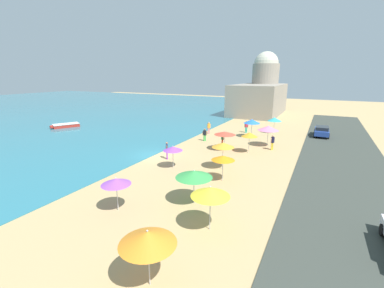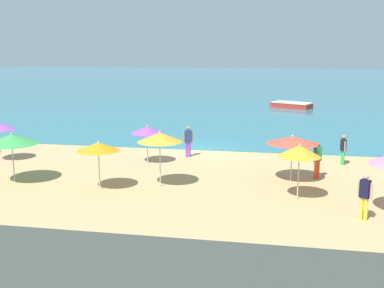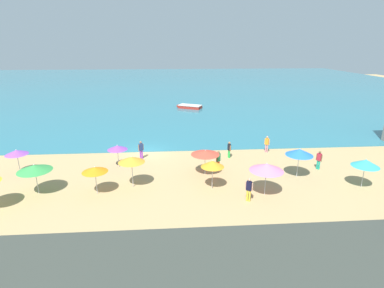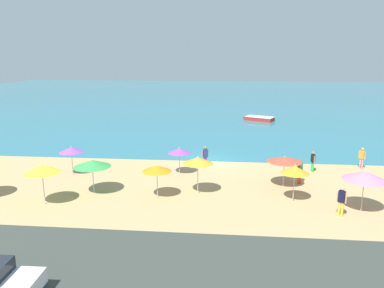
{
  "view_description": "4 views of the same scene",
  "coord_description": "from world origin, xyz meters",
  "px_view_note": "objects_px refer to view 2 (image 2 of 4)",
  "views": [
    {
      "loc": [
        -21.53,
        -15.76,
        8.4
      ],
      "look_at": [
        2.52,
        -3.37,
        1.11
      ],
      "focal_mm": 24.0,
      "sensor_mm": 36.0,
      "label": 1
    },
    {
      "loc": [
        4.92,
        -28.81,
        6.38
      ],
      "look_at": [
        0.63,
        -5.71,
        1.57
      ],
      "focal_mm": 45.0,
      "sensor_mm": 36.0,
      "label": 2
    },
    {
      "loc": [
        2.68,
        -29.71,
        10.71
      ],
      "look_at": [
        4.56,
        -3.71,
        2.01
      ],
      "focal_mm": 28.0,
      "sensor_mm": 36.0,
      "label": 3
    },
    {
      "loc": [
        1.47,
        -31.8,
        9.02
      ],
      "look_at": [
        -1.86,
        2.89,
        0.85
      ],
      "focal_mm": 35.0,
      "sensor_mm": 36.0,
      "label": 4
    }
  ],
  "objects_px": {
    "beach_umbrella_11": "(299,151)",
    "bather_2": "(365,194)",
    "beach_umbrella_10": "(160,137)",
    "beach_umbrella_4": "(292,140)",
    "beach_umbrella_3": "(147,130)",
    "bather_1": "(188,140)",
    "bather_3": "(317,158)",
    "skiff_nearshore": "(291,105)",
    "beach_umbrella_1": "(98,147)",
    "beach_umbrella_6": "(12,139)",
    "bather_5": "(343,148)"
  },
  "relations": [
    {
      "from": "beach_umbrella_11",
      "to": "bather_2",
      "type": "distance_m",
      "value": 3.33
    },
    {
      "from": "beach_umbrella_10",
      "to": "beach_umbrella_4",
      "type": "bearing_deg",
      "value": 18.61
    },
    {
      "from": "beach_umbrella_11",
      "to": "beach_umbrella_3",
      "type": "bearing_deg",
      "value": 147.87
    },
    {
      "from": "bather_1",
      "to": "bather_3",
      "type": "bearing_deg",
      "value": -25.51
    },
    {
      "from": "bather_1",
      "to": "skiff_nearshore",
      "type": "relative_size",
      "value": 0.4
    },
    {
      "from": "skiff_nearshore",
      "to": "beach_umbrella_1",
      "type": "bearing_deg",
      "value": -106.19
    },
    {
      "from": "beach_umbrella_3",
      "to": "beach_umbrella_4",
      "type": "height_order",
      "value": "beach_umbrella_4"
    },
    {
      "from": "beach_umbrella_4",
      "to": "beach_umbrella_11",
      "type": "distance_m",
      "value": 2.78
    },
    {
      "from": "beach_umbrella_1",
      "to": "beach_umbrella_10",
      "type": "relative_size",
      "value": 0.86
    },
    {
      "from": "bather_3",
      "to": "skiff_nearshore",
      "type": "distance_m",
      "value": 27.33
    },
    {
      "from": "beach_umbrella_4",
      "to": "bather_3",
      "type": "height_order",
      "value": "beach_umbrella_4"
    },
    {
      "from": "beach_umbrella_1",
      "to": "bather_3",
      "type": "bearing_deg",
      "value": 20.83
    },
    {
      "from": "beach_umbrella_6",
      "to": "beach_umbrella_11",
      "type": "distance_m",
      "value": 13.18
    },
    {
      "from": "beach_umbrella_1",
      "to": "skiff_nearshore",
      "type": "height_order",
      "value": "beach_umbrella_1"
    },
    {
      "from": "beach_umbrella_4",
      "to": "bather_3",
      "type": "distance_m",
      "value": 1.75
    },
    {
      "from": "bather_5",
      "to": "skiff_nearshore",
      "type": "height_order",
      "value": "bather_5"
    },
    {
      "from": "beach_umbrella_3",
      "to": "beach_umbrella_4",
      "type": "relative_size",
      "value": 0.88
    },
    {
      "from": "bather_5",
      "to": "skiff_nearshore",
      "type": "bearing_deg",
      "value": 95.48
    },
    {
      "from": "skiff_nearshore",
      "to": "beach_umbrella_6",
      "type": "bearing_deg",
      "value": -113.69
    },
    {
      "from": "bather_5",
      "to": "skiff_nearshore",
      "type": "distance_m",
      "value": 24.37
    },
    {
      "from": "bather_5",
      "to": "skiff_nearshore",
      "type": "xyz_separation_m",
      "value": [
        -2.33,
        24.25,
        -0.59
      ]
    },
    {
      "from": "beach_umbrella_1",
      "to": "beach_umbrella_10",
      "type": "height_order",
      "value": "beach_umbrella_10"
    },
    {
      "from": "beach_umbrella_1",
      "to": "beach_umbrella_11",
      "type": "height_order",
      "value": "beach_umbrella_11"
    },
    {
      "from": "bather_1",
      "to": "bather_5",
      "type": "height_order",
      "value": "bather_1"
    },
    {
      "from": "bather_2",
      "to": "bather_5",
      "type": "bearing_deg",
      "value": 88.35
    },
    {
      "from": "bather_3",
      "to": "beach_umbrella_1",
      "type": "bearing_deg",
      "value": -159.17
    },
    {
      "from": "beach_umbrella_6",
      "to": "beach_umbrella_10",
      "type": "bearing_deg",
      "value": 4.85
    },
    {
      "from": "beach_umbrella_6",
      "to": "bather_5",
      "type": "xyz_separation_m",
      "value": [
        15.77,
        6.39,
        -1.15
      ]
    },
    {
      "from": "beach_umbrella_11",
      "to": "bather_3",
      "type": "height_order",
      "value": "beach_umbrella_11"
    },
    {
      "from": "beach_umbrella_3",
      "to": "bather_5",
      "type": "distance_m",
      "value": 10.71
    },
    {
      "from": "beach_umbrella_4",
      "to": "bather_2",
      "type": "relative_size",
      "value": 1.36
    },
    {
      "from": "beach_umbrella_4",
      "to": "beach_umbrella_10",
      "type": "xyz_separation_m",
      "value": [
        -5.94,
        -2.0,
        0.31
      ]
    },
    {
      "from": "beach_umbrella_11",
      "to": "bather_1",
      "type": "distance_m",
      "value": 9.23
    },
    {
      "from": "beach_umbrella_4",
      "to": "beach_umbrella_6",
      "type": "bearing_deg",
      "value": -168.67
    },
    {
      "from": "bather_3",
      "to": "bather_5",
      "type": "bearing_deg",
      "value": 62.87
    },
    {
      "from": "beach_umbrella_10",
      "to": "beach_umbrella_1",
      "type": "bearing_deg",
      "value": -159.21
    },
    {
      "from": "beach_umbrella_1",
      "to": "bather_5",
      "type": "bearing_deg",
      "value": 30.87
    },
    {
      "from": "beach_umbrella_10",
      "to": "beach_umbrella_6",
      "type": "bearing_deg",
      "value": -175.15
    },
    {
      "from": "beach_umbrella_6",
      "to": "bather_1",
      "type": "bearing_deg",
      "value": 43.28
    },
    {
      "from": "beach_umbrella_4",
      "to": "bather_2",
      "type": "xyz_separation_m",
      "value": [
        2.57,
        -4.89,
        -1.0
      ]
    },
    {
      "from": "beach_umbrella_3",
      "to": "beach_umbrella_11",
      "type": "distance_m",
      "value": 9.4
    },
    {
      "from": "bather_3",
      "to": "skiff_nearshore",
      "type": "relative_size",
      "value": 0.41
    },
    {
      "from": "skiff_nearshore",
      "to": "beach_umbrella_11",
      "type": "bearing_deg",
      "value": -90.49
    },
    {
      "from": "beach_umbrella_6",
      "to": "beach_umbrella_1",
      "type": "bearing_deg",
      "value": -4.92
    },
    {
      "from": "beach_umbrella_3",
      "to": "beach_umbrella_6",
      "type": "height_order",
      "value": "beach_umbrella_6"
    },
    {
      "from": "bather_2",
      "to": "bather_5",
      "type": "relative_size",
      "value": 1.08
    },
    {
      "from": "beach_umbrella_3",
      "to": "beach_umbrella_11",
      "type": "bearing_deg",
      "value": -32.13
    },
    {
      "from": "bather_5",
      "to": "beach_umbrella_6",
      "type": "bearing_deg",
      "value": -157.93
    },
    {
      "from": "bather_3",
      "to": "beach_umbrella_10",
      "type": "bearing_deg",
      "value": -159.16
    },
    {
      "from": "beach_umbrella_1",
      "to": "beach_umbrella_11",
      "type": "relative_size",
      "value": 0.93
    }
  ]
}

